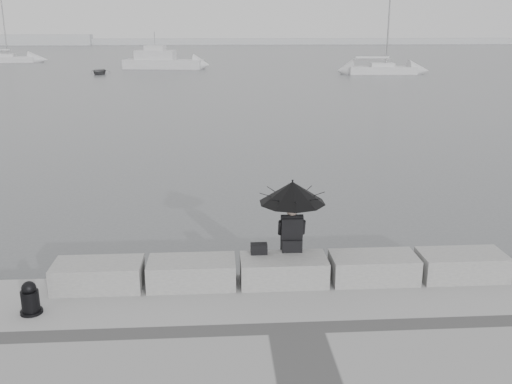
{
  "coord_description": "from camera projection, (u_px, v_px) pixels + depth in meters",
  "views": [
    {
      "loc": [
        -1.16,
        -10.16,
        5.13
      ],
      "look_at": [
        -0.28,
        3.0,
        1.27
      ],
      "focal_mm": 40.0,
      "sensor_mm": 36.0,
      "label": 1
    }
  ],
  "objects": [
    {
      "name": "stone_block_centre",
      "position": [
        284.0,
        270.0,
        10.6
      ],
      "size": [
        1.6,
        0.8,
        0.5
      ],
      "primitive_type": "cube",
      "color": "slate",
      "rests_on": "promenade"
    },
    {
      "name": "stone_block_left",
      "position": [
        192.0,
        273.0,
        10.49
      ],
      "size": [
        1.6,
        0.8,
        0.5
      ],
      "primitive_type": "cube",
      "color": "slate",
      "rests_on": "promenade"
    },
    {
      "name": "mooring_bollard",
      "position": [
        30.0,
        300.0,
        9.46
      ],
      "size": [
        0.37,
        0.37,
        0.58
      ],
      "color": "black",
      "rests_on": "promenade"
    },
    {
      "name": "distant_landmass",
      "position": [
        192.0,
        41.0,
        158.42
      ],
      "size": [
        180.0,
        8.0,
        2.8
      ],
      "color": "#A9ACAF",
      "rests_on": "ground"
    },
    {
      "name": "seated_person",
      "position": [
        292.0,
        199.0,
        10.63
      ],
      "size": [
        1.26,
        1.26,
        1.39
      ],
      "rotation": [
        0.0,
        0.0,
        -0.02
      ],
      "color": "black",
      "rests_on": "stone_block_centre"
    },
    {
      "name": "sailboat_right",
      "position": [
        382.0,
        69.0,
        62.44
      ],
      "size": [
        7.36,
        2.72,
        12.9
      ],
      "rotation": [
        0.0,
        0.0,
        -0.05
      ],
      "color": "silver",
      "rests_on": "ground"
    },
    {
      "name": "bag",
      "position": [
        259.0,
        249.0,
        10.7
      ],
      "size": [
        0.31,
        0.18,
        0.2
      ],
      "primitive_type": "cube",
      "color": "black",
      "rests_on": "stone_block_centre"
    },
    {
      "name": "stone_block_right",
      "position": [
        373.0,
        268.0,
        10.71
      ],
      "size": [
        1.6,
        0.8,
        0.5
      ],
      "primitive_type": "cube",
      "color": "slate",
      "rests_on": "promenade"
    },
    {
      "name": "dinghy",
      "position": [
        99.0,
        71.0,
        62.33
      ],
      "size": [
        3.36,
        1.6,
        0.55
      ],
      "primitive_type": "imported",
      "rotation": [
        0.0,
        0.0,
        0.07
      ],
      "color": "slate",
      "rests_on": "ground"
    },
    {
      "name": "ground",
      "position": [
        280.0,
        296.0,
        11.24
      ],
      "size": [
        360.0,
        360.0,
        0.0
      ],
      "primitive_type": "plane",
      "color": "#4E5153",
      "rests_on": "ground"
    },
    {
      "name": "stone_block_far_right",
      "position": [
        461.0,
        265.0,
        10.82
      ],
      "size": [
        1.6,
        0.8,
        0.5
      ],
      "primitive_type": "cube",
      "color": "slate",
      "rests_on": "promenade"
    },
    {
      "name": "stone_block_far_left",
      "position": [
        98.0,
        275.0,
        10.38
      ],
      "size": [
        1.6,
        0.8,
        0.5
      ],
      "primitive_type": "cube",
      "color": "slate",
      "rests_on": "promenade"
    },
    {
      "name": "sailboat_left",
      "position": [
        4.0,
        59.0,
        81.83
      ],
      "size": [
        8.53,
        3.1,
        12.9
      ],
      "rotation": [
        0.0,
        0.0,
        0.09
      ],
      "color": "silver",
      "rests_on": "ground"
    },
    {
      "name": "motor_cruiser",
      "position": [
        163.0,
        61.0,
        69.93
      ],
      "size": [
        9.88,
        4.33,
        4.5
      ],
      "rotation": [
        0.0,
        0.0,
        -0.17
      ],
      "color": "silver",
      "rests_on": "ground"
    }
  ]
}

